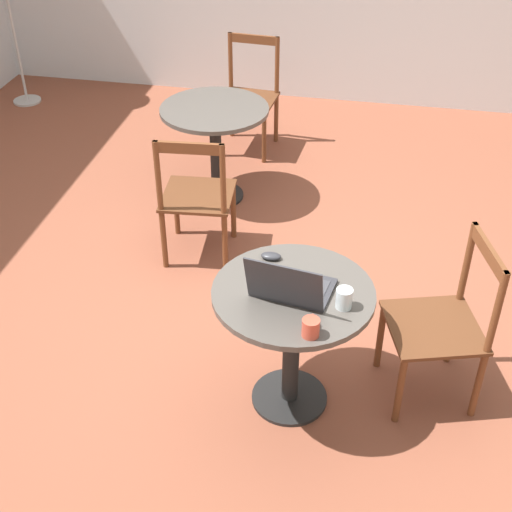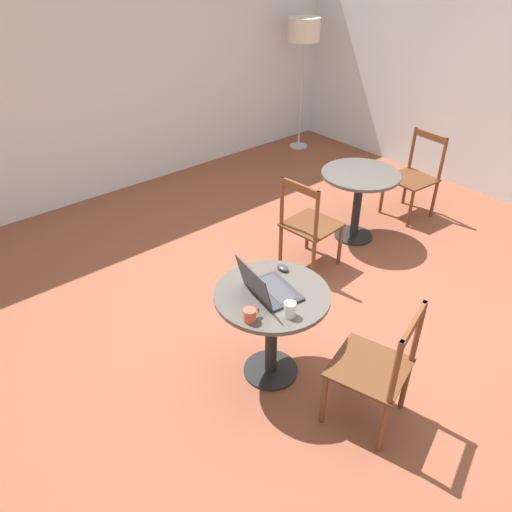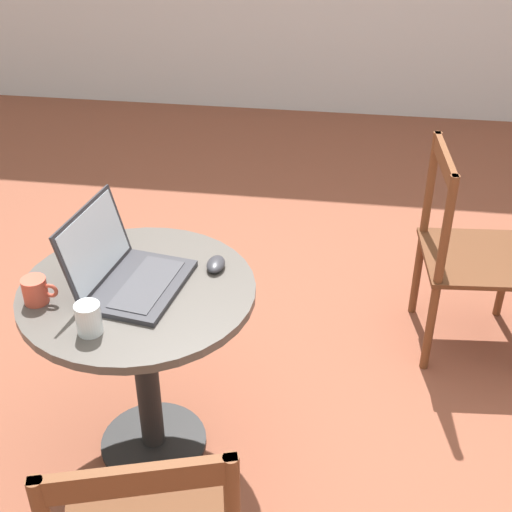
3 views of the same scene
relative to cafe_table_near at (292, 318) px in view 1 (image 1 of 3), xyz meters
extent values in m
plane|color=brown|center=(0.69, 0.25, -0.55)|extent=(16.00, 16.00, 0.00)
cylinder|color=black|center=(0.00, 0.00, -0.54)|extent=(0.39, 0.39, 0.02)
cylinder|color=black|center=(0.00, 0.00, -0.20)|extent=(0.08, 0.08, 0.66)
cylinder|color=#4C4742|center=(0.00, 0.00, 0.15)|extent=(0.76, 0.76, 0.03)
cylinder|color=black|center=(1.92, 0.85, -0.54)|extent=(0.39, 0.39, 0.02)
cylinder|color=black|center=(1.92, 0.85, -0.20)|extent=(0.08, 0.08, 0.66)
cylinder|color=#4C4742|center=(1.92, 0.85, 0.15)|extent=(0.76, 0.76, 0.03)
cylinder|color=brown|center=(-0.04, -0.54, -0.34)|extent=(0.04, 0.04, 0.42)
cylinder|color=brown|center=(0.34, -0.43, -0.34)|extent=(0.04, 0.04, 0.42)
cylinder|color=brown|center=(0.07, -0.92, -0.34)|extent=(0.04, 0.04, 0.42)
cylinder|color=brown|center=(0.45, -0.81, -0.34)|extent=(0.04, 0.04, 0.42)
cube|color=#562F1A|center=(0.20, -0.68, -0.12)|extent=(0.55, 0.55, 0.02)
cylinder|color=brown|center=(0.07, -0.92, 0.12)|extent=(0.04, 0.04, 0.46)
cylinder|color=brown|center=(0.45, -0.81, 0.12)|extent=(0.04, 0.04, 0.46)
cube|color=brown|center=(0.26, -0.86, 0.31)|extent=(0.41, 0.14, 0.07)
cylinder|color=brown|center=(1.38, 1.00, -0.34)|extent=(0.04, 0.04, 0.42)
cylinder|color=brown|center=(1.41, 0.61, -0.34)|extent=(0.04, 0.04, 0.42)
cylinder|color=brown|center=(0.99, 0.97, -0.34)|extent=(0.04, 0.04, 0.42)
cylinder|color=brown|center=(1.02, 0.58, -0.34)|extent=(0.04, 0.04, 0.42)
cube|color=#562F1A|center=(1.20, 0.79, -0.12)|extent=(0.48, 0.48, 0.02)
cylinder|color=brown|center=(0.99, 0.97, 0.12)|extent=(0.04, 0.04, 0.46)
cylinder|color=brown|center=(1.02, 0.58, 0.12)|extent=(0.04, 0.04, 0.46)
cube|color=brown|center=(1.00, 0.77, 0.31)|extent=(0.06, 0.42, 0.07)
cylinder|color=brown|center=(2.52, 0.61, -0.34)|extent=(0.04, 0.04, 0.42)
cylinder|color=brown|center=(2.55, 1.00, -0.34)|extent=(0.04, 0.04, 0.42)
cylinder|color=brown|center=(2.91, 0.58, -0.34)|extent=(0.04, 0.04, 0.42)
cylinder|color=brown|center=(2.94, 0.97, -0.34)|extent=(0.04, 0.04, 0.42)
cube|color=#562F1A|center=(2.73, 0.79, -0.12)|extent=(0.48, 0.48, 0.02)
cylinder|color=brown|center=(2.91, 0.58, 0.12)|extent=(0.04, 0.04, 0.46)
cylinder|color=brown|center=(2.94, 0.97, 0.12)|extent=(0.04, 0.04, 0.46)
cube|color=brown|center=(2.92, 0.77, 0.31)|extent=(0.06, 0.42, 0.07)
cylinder|color=#B7B7B7|center=(3.27, 3.04, -0.54)|extent=(0.26, 0.26, 0.02)
cylinder|color=#B7B7B7|center=(3.27, 3.04, 0.18)|extent=(0.02, 0.02, 1.45)
cube|color=#2D2D33|center=(0.02, 0.00, 0.17)|extent=(0.30, 0.39, 0.02)
cube|color=#38383D|center=(0.04, 0.00, 0.18)|extent=(0.18, 0.32, 0.00)
cube|color=#2D2D33|center=(-0.14, 0.03, 0.30)|extent=(0.12, 0.36, 0.24)
cube|color=silver|center=(-0.13, 0.03, 0.30)|extent=(0.11, 0.33, 0.21)
ellipsoid|color=#2D2D33|center=(0.23, 0.15, 0.18)|extent=(0.06, 0.10, 0.03)
cylinder|color=#C64C38|center=(-0.29, -0.12, 0.20)|extent=(0.08, 0.08, 0.08)
torus|color=#C64C38|center=(-0.24, -0.12, 0.21)|extent=(0.05, 0.01, 0.05)
cylinder|color=silver|center=(-0.07, -0.24, 0.21)|extent=(0.08, 0.08, 0.10)
camera|label=1|loc=(-2.56, -0.33, 2.21)|focal=50.00mm
camera|label=2|loc=(-1.74, -1.88, 2.14)|focal=35.00mm
camera|label=3|loc=(0.64, -1.79, 1.48)|focal=50.00mm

